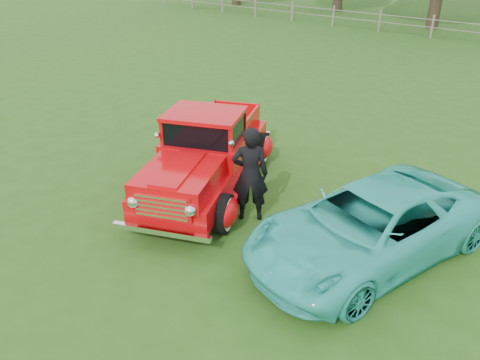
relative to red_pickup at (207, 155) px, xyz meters
The scene contains 4 objects.
ground 2.11m from the red_pickup, 66.18° to the right, with size 140.00×140.00×0.00m, color #275015.
red_pickup is the anchor object (origin of this frame).
teal_sedan 3.79m from the red_pickup, ahead, with size 2.08×4.51×1.25m, color #2FBFB0.
man 1.51m from the red_pickup, 14.03° to the right, with size 0.69×0.45×1.90m, color black.
Camera 1 is at (5.47, -4.76, 4.92)m, focal length 35.00 mm.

